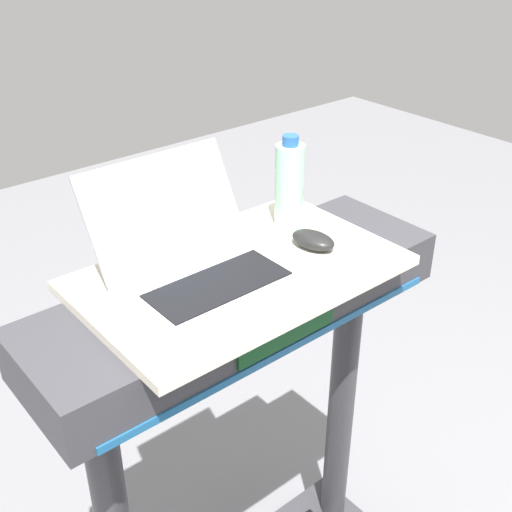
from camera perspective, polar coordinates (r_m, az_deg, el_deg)
name	(u,v)px	position (r m, az deg, el deg)	size (l,w,h in m)	color
desk_board	(240,273)	(1.30, -1.40, -1.45)	(0.63, 0.39, 0.02)	beige
laptop	(197,259)	(1.25, -5.18, -0.28)	(0.32, 0.32, 0.21)	#B7B7BC
computer_mouse	(313,240)	(1.37, 4.98, 1.40)	(0.06, 0.10, 0.03)	black
water_bottle	(289,185)	(1.43, 2.91, 6.21)	(0.06, 0.06, 0.21)	#9EDBB2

